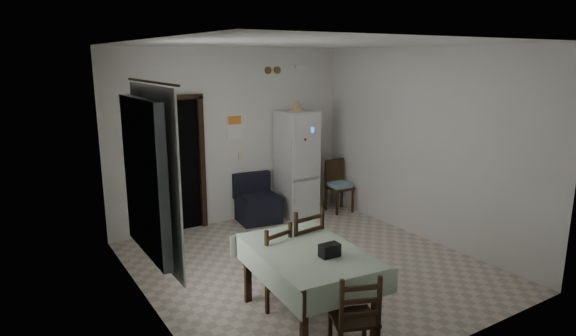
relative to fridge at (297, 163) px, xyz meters
The scene contains 25 objects.
ground 2.40m from the fridge, 119.34° to the right, with size 4.50×4.50×0.00m, color #C0B09D.
ceiling 2.97m from the fridge, 119.34° to the right, with size 4.20×4.50×0.02m, color white, non-canonical shape.
wall_back 1.25m from the fridge, 163.56° to the left, with size 4.20×0.02×2.90m, color silver, non-canonical shape.
wall_front 4.35m from the fridge, 104.55° to the right, with size 4.20×0.02×2.90m, color silver, non-canonical shape.
wall_left 3.76m from the fridge, 148.78° to the right, with size 0.02×4.50×2.90m, color silver, non-canonical shape.
wall_right 2.24m from the fridge, 62.25° to the right, with size 0.02×4.50×2.90m, color silver, non-canonical shape.
doorway 2.20m from the fridge, 166.23° to the left, with size 1.06×0.52×2.22m.
window_recess 3.92m from the fridge, 146.64° to the right, with size 0.10×1.20×1.60m, color silver.
curtain 3.83m from the fridge, 145.72° to the right, with size 0.02×1.45×1.85m, color white.
curtain_rod 4.09m from the fridge, 145.63° to the right, with size 0.02×0.02×1.60m, color black.
calendar 1.29m from the fridge, 163.42° to the left, with size 0.28×0.02×0.40m, color white.
calendar_image 1.34m from the fridge, 163.73° to the left, with size 0.24×0.01×0.14m, color orange.
light_switch 1.00m from the fridge, 161.76° to the left, with size 0.08×0.02×0.12m, color beige.
vent_left 1.67m from the fridge, 141.59° to the left, with size 0.12×0.12×0.03m, color brown.
vent_right 1.64m from the fridge, 123.86° to the left, with size 0.12×0.12×0.03m, color brown.
emergency_light 1.67m from the fridge, 46.54° to the left, with size 0.25×0.07×0.09m, color white.
fridge is the anchor object (origin of this frame).
tan_cone 1.01m from the fridge, 128.77° to the right, with size 0.22×0.22×0.18m, color tan.
navy_seat 0.93m from the fridge, behind, with size 0.67×0.65×0.81m, color black, non-canonical shape.
corner_chair 0.91m from the fridge, 21.95° to the right, with size 0.40×0.40×0.93m, color black, non-canonical shape.
dining_table 3.60m from the fridge, 121.57° to the right, with size 1.00×1.52×0.79m, color #AEC3A7, non-canonical shape.
black_bag 3.75m from the fridge, 118.30° to the right, with size 0.20×0.12×0.13m, color black.
dining_chair_far_left 3.26m from the fridge, 129.02° to the right, with size 0.41×0.41×0.96m, color black, non-canonical shape.
dining_chair_far_right 2.93m from the fridge, 122.96° to the right, with size 0.46×0.46×1.07m, color black, non-canonical shape.
dining_chair_near_head 4.36m from the fridge, 116.51° to the right, with size 0.39×0.39×0.92m, color black, non-canonical shape.
Camera 1 is at (-3.44, -4.94, 2.73)m, focal length 30.00 mm.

